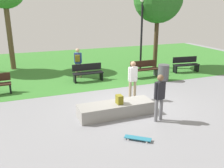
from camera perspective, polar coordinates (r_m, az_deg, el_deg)
The scene contains 13 objects.
ground_plane at distance 9.99m, azimuth 3.83°, elevation -4.69°, with size 28.00×28.00×0.00m, color gray.
grass_lawn at distance 17.30m, azimuth -7.46°, elevation 4.78°, with size 26.60×11.91×0.01m, color #387A2D.
concrete_ledge at distance 8.91m, azimuth 0.88°, elevation -5.90°, with size 2.76×0.84×0.46m, color gray.
backpack_on_ledge at distance 8.72m, azimuth 1.74°, elevation -3.65°, with size 0.28×0.20×0.32m, color olive.
skater_performing_trick at distance 8.36m, azimuth 11.09°, elevation -2.41°, with size 0.43×0.25×1.66m.
skater_watching at distance 10.23m, azimuth 4.90°, elevation 1.53°, with size 0.43×0.22×1.66m.
skateboard_by_ledge at distance 7.42m, azimuth 6.06°, elevation -12.53°, with size 0.75×0.65×0.08m.
park_bench_by_oak at distance 13.03m, azimuth -5.72°, elevation 2.79°, with size 1.60×0.48×0.91m.
park_bench_center_lawn at distance 13.84m, azimuth 7.55°, elevation 3.60°, with size 1.60×0.48×0.91m.
park_bench_near_lamppost at distance 15.49m, azimuth 16.91°, elevation 4.48°, with size 1.64×0.65×0.91m.
lamp_post at distance 14.83m, azimuth 6.98°, elevation 12.92°, with size 0.28×0.28×4.32m.
trash_bin at distance 13.33m, azimuth 11.96°, elevation 2.63°, with size 0.59×0.59×0.87m, color #4C4C51.
pedestrian_with_backpack at distance 13.58m, azimuth -8.00°, elevation 5.50°, with size 0.41×0.42×1.65m.
Camera 1 is at (-3.95, -8.37, 3.77)m, focal length 38.97 mm.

